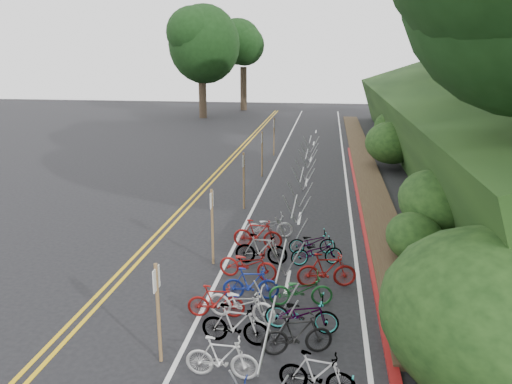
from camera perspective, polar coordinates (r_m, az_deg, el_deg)
ground at (r=12.34m, az=-13.22°, el=-17.08°), size 120.00×120.00×0.00m
road_markings at (r=21.05m, az=-1.71°, el=-2.63°), size 7.47×80.00×0.01m
red_curb at (r=22.62m, az=11.89°, el=-1.55°), size 0.25×28.00×0.10m
embankment at (r=30.24m, az=25.32°, el=6.46°), size 14.30×48.14×9.11m
bike_rack_front at (r=10.81m, az=1.36°, el=-16.72°), size 1.10×3.03×1.08m
bike_racks_rest at (r=23.34m, az=5.24°, el=1.31°), size 1.14×23.00×1.17m
signpost_near at (r=11.16m, az=-11.14°, el=-12.71°), size 0.08×0.40×2.33m
signposts_rest at (r=24.41m, az=-0.24°, el=3.39°), size 0.08×18.40×2.50m
bike_front at (r=13.11m, az=-4.59°, el=-12.34°), size 0.54×1.52×0.89m
bike_valet at (r=13.11m, az=1.99°, el=-12.17°), size 3.39×12.36×1.04m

